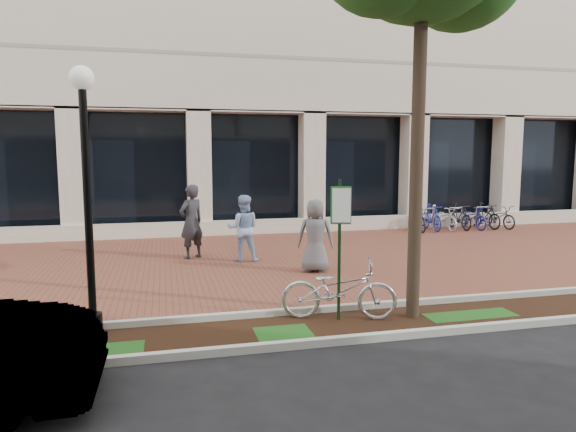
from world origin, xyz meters
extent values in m
plane|color=black|center=(0.00, 0.00, 0.00)|extent=(120.00, 120.00, 0.00)
cube|color=brown|center=(0.00, 0.00, 0.01)|extent=(40.00, 9.00, 0.01)
cube|color=black|center=(0.00, -5.25, 0.01)|extent=(40.00, 1.50, 0.01)
cube|color=beige|center=(0.00, -4.50, 0.06)|extent=(40.00, 0.12, 0.12)
cube|color=beige|center=(0.00, -6.00, 0.06)|extent=(40.00, 0.12, 0.12)
cube|color=black|center=(0.00, 5.60, 2.10)|extent=(40.00, 0.15, 4.20)
cube|color=beige|center=(0.00, 4.50, 0.25)|extent=(40.00, 0.25, 0.50)
cube|color=beige|center=(0.00, 4.90, 2.10)|extent=(0.80, 0.80, 4.20)
cube|color=#163D19|center=(-0.40, -4.94, 1.18)|extent=(0.05, 0.05, 2.37)
cube|color=#1B6E27|center=(-0.40, -4.97, 1.94)|extent=(0.34, 0.02, 0.62)
cube|color=white|center=(-0.40, -4.99, 1.94)|extent=(0.30, 0.01, 0.56)
cylinder|color=black|center=(-4.32, -4.60, 0.15)|extent=(0.28, 0.28, 0.30)
cylinder|color=black|center=(-4.32, -4.60, 1.87)|extent=(0.12, 0.12, 3.74)
sphere|color=silver|center=(-4.32, -4.60, 3.89)|extent=(0.36, 0.36, 0.36)
cylinder|color=#413025|center=(0.88, -5.09, 2.42)|extent=(0.22, 0.22, 4.83)
imported|color=silver|center=(-0.38, -4.90, 0.51)|extent=(2.05, 1.23, 1.02)
imported|color=#29292E|center=(-2.50, 0.78, 0.99)|extent=(0.86, 0.79, 1.97)
imported|color=#90AED7|center=(-1.22, 0.13, 0.86)|extent=(0.94, 0.79, 1.72)
imported|color=#5E5F63|center=(0.24, -1.47, 0.87)|extent=(0.97, 0.78, 1.73)
cylinder|color=#B8B7BC|center=(6.27, 3.76, 0.42)|extent=(0.11, 0.11, 0.84)
sphere|color=#B8B7BC|center=(6.27, 3.76, 0.89)|extent=(0.12, 0.12, 0.12)
imported|color=black|center=(5.66, 3.80, 0.43)|extent=(0.79, 1.70, 0.86)
imported|color=#202A97|center=(6.21, 3.80, 0.48)|extent=(0.59, 1.62, 0.95)
imported|color=silver|center=(6.76, 3.80, 0.43)|extent=(0.63, 1.65, 0.86)
imported|color=black|center=(7.31, 3.80, 0.48)|extent=(0.47, 1.59, 0.95)
imported|color=#22229C|center=(7.86, 3.80, 0.43)|extent=(0.68, 1.67, 0.86)
imported|color=black|center=(8.41, 3.80, 0.48)|extent=(0.63, 1.62, 0.95)
imported|color=black|center=(8.96, 3.80, 0.43)|extent=(0.84, 1.70, 0.86)
cylinder|color=#B8B7BC|center=(7.31, 3.80, 0.40)|extent=(0.04, 0.04, 0.80)
camera|label=1|loc=(-3.19, -12.84, 2.79)|focal=32.00mm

